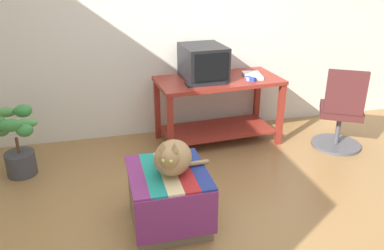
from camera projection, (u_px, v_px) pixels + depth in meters
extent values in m
plane|color=olive|center=(227.00, 237.00, 2.90)|extent=(14.00, 14.00, 0.00)
cube|color=silver|center=(169.00, 18.00, 4.21)|extent=(8.00, 0.10, 2.60)
cube|color=maroon|center=(170.00, 129.00, 3.87)|extent=(0.06, 0.06, 0.68)
cube|color=maroon|center=(280.00, 115.00, 4.21)|extent=(0.06, 0.06, 0.68)
cube|color=maroon|center=(257.00, 99.00, 4.70)|extent=(0.06, 0.06, 0.68)
cube|color=maroon|center=(157.00, 110.00, 4.36)|extent=(0.06, 0.06, 0.68)
cube|color=maroon|center=(217.00, 129.00, 4.36)|extent=(1.23, 0.62, 0.02)
cube|color=maroon|center=(219.00, 81.00, 4.14)|extent=(1.34, 0.72, 0.04)
cube|color=black|center=(203.00, 77.00, 4.15)|extent=(0.31, 0.37, 0.02)
cube|color=black|center=(203.00, 62.00, 4.08)|extent=(0.45, 0.52, 0.35)
cube|color=black|center=(212.00, 67.00, 3.85)|extent=(0.34, 0.03, 0.27)
cube|color=black|center=(205.00, 83.00, 3.95)|extent=(0.40, 0.15, 0.02)
cube|color=white|center=(252.00, 76.00, 4.19)|extent=(0.22, 0.30, 0.03)
cube|color=#7A664C|center=(168.00, 198.00, 2.98)|extent=(0.55, 0.59, 0.43)
cube|color=#7A2D6B|center=(177.00, 219.00, 2.67)|extent=(0.57, 0.01, 0.35)
cube|color=#7A2D6B|center=(136.00, 176.00, 2.84)|extent=(0.11, 0.64, 0.02)
cube|color=#1E897A|center=(152.00, 174.00, 2.86)|extent=(0.11, 0.64, 0.02)
cube|color=beige|center=(168.00, 172.00, 2.89)|extent=(0.11, 0.64, 0.02)
cube|color=#AD2323|center=(183.00, 170.00, 2.92)|extent=(0.11, 0.64, 0.02)
cube|color=navy|center=(198.00, 168.00, 2.94)|extent=(0.11, 0.64, 0.02)
ellipsoid|color=#9E7A4C|center=(173.00, 158.00, 2.83)|extent=(0.38, 0.43, 0.24)
sphere|color=#9E7A4C|center=(169.00, 158.00, 2.68)|extent=(0.15, 0.15, 0.15)
cylinder|color=#9E7A4C|center=(191.00, 164.00, 2.94)|extent=(0.28, 0.05, 0.04)
cone|color=#9E7A4C|center=(163.00, 146.00, 2.65)|extent=(0.06, 0.06, 0.07)
cone|color=#9E7A4C|center=(175.00, 147.00, 2.64)|extent=(0.06, 0.06, 0.07)
sphere|color=#C6D151|center=(163.00, 161.00, 2.62)|extent=(0.02, 0.02, 0.02)
sphere|color=#C6D151|center=(171.00, 161.00, 2.62)|extent=(0.02, 0.02, 0.02)
cylinder|color=#3D3D42|center=(21.00, 163.00, 3.69)|extent=(0.27, 0.27, 0.23)
cylinder|color=brown|center=(18.00, 145.00, 3.62)|extent=(0.03, 0.03, 0.15)
ellipsoid|color=#4C8E42|center=(25.00, 123.00, 3.53)|extent=(0.22, 0.10, 0.09)
ellipsoid|color=#38843D|center=(23.00, 111.00, 3.62)|extent=(0.16, 0.12, 0.12)
ellipsoid|color=#4C8E42|center=(6.00, 112.00, 3.62)|extent=(0.18, 0.09, 0.10)
ellipsoid|color=#4C8E42|center=(1.00, 130.00, 3.61)|extent=(0.15, 0.13, 0.12)
ellipsoid|color=#38843D|center=(11.00, 125.00, 3.41)|extent=(0.20, 0.08, 0.11)
ellipsoid|color=#38843D|center=(25.00, 130.00, 3.46)|extent=(0.15, 0.11, 0.12)
cylinder|color=#4C4C51|center=(336.00, 144.00, 4.29)|extent=(0.52, 0.52, 0.03)
cylinder|color=#4C4C51|center=(338.00, 129.00, 4.22)|extent=(0.05, 0.05, 0.34)
cube|color=#471E1E|center=(341.00, 111.00, 4.14)|extent=(0.58, 0.58, 0.08)
cube|color=#471E1E|center=(346.00, 93.00, 3.87)|extent=(0.36, 0.24, 0.44)
cube|color=#2342B7|center=(251.00, 79.00, 4.07)|extent=(0.09, 0.11, 0.04)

